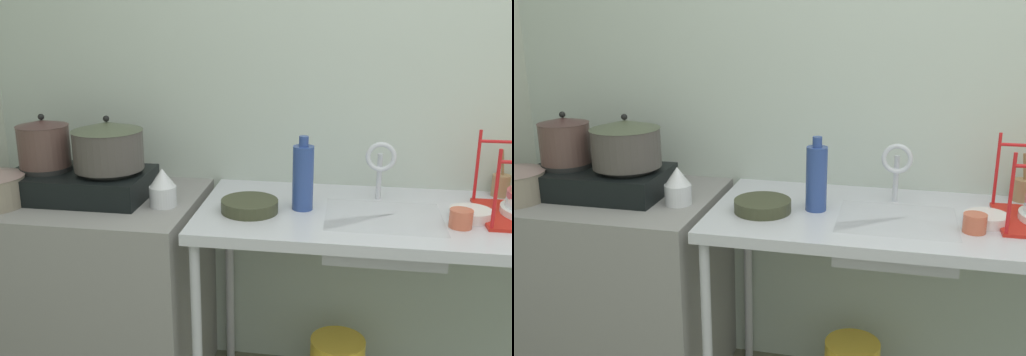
# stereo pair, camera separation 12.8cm
# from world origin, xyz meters

# --- Properties ---
(wall_back) EXTENTS (4.62, 0.10, 2.40)m
(wall_back) POSITION_xyz_m (0.00, 1.49, 1.20)
(wall_back) COLOR #B0BAB0
(wall_back) RESTS_ON ground
(counter_concrete) EXTENTS (0.91, 0.65, 0.85)m
(counter_concrete) POSITION_xyz_m (-1.41, 1.11, 0.42)
(counter_concrete) COLOR gray
(counter_concrete) RESTS_ON ground
(counter_sink) EXTENTS (1.44, 0.65, 0.85)m
(counter_sink) POSITION_xyz_m (-0.20, 1.11, 0.78)
(counter_sink) COLOR silver
(counter_sink) RESTS_ON ground
(stove) EXTENTS (0.55, 0.33, 0.12)m
(stove) POSITION_xyz_m (-1.41, 1.11, 0.90)
(stove) COLOR black
(stove) RESTS_ON counter_concrete
(pot_on_left_burner) EXTENTS (0.20, 0.20, 0.20)m
(pot_on_left_burner) POSITION_xyz_m (-1.54, 1.11, 1.06)
(pot_on_left_burner) COLOR #503934
(pot_on_left_burner) RESTS_ON stove
(pot_on_right_burner) EXTENTS (0.27, 0.27, 0.21)m
(pot_on_right_burner) POSITION_xyz_m (-1.28, 1.11, 1.06)
(pot_on_right_burner) COLOR #46403C
(pot_on_right_burner) RESTS_ON stove
(percolator) EXTENTS (0.10, 0.10, 0.15)m
(percolator) POSITION_xyz_m (-1.06, 1.06, 0.92)
(percolator) COLOR silver
(percolator) RESTS_ON counter_concrete
(sink_basin) EXTENTS (0.41, 0.35, 0.12)m
(sink_basin) POSITION_xyz_m (-0.25, 1.07, 0.78)
(sink_basin) COLOR silver
(sink_basin) RESTS_ON counter_sink
(faucet) EXTENTS (0.11, 0.07, 0.24)m
(faucet) POSITION_xyz_m (-0.26, 1.24, 1.00)
(faucet) COLOR silver
(faucet) RESTS_ON counter_sink
(frying_pan) EXTENTS (0.21, 0.21, 0.04)m
(frying_pan) POSITION_xyz_m (-0.73, 1.05, 0.87)
(frying_pan) COLOR #373A26
(frying_pan) RESTS_ON counter_sink
(cup_by_rack) EXTENTS (0.08, 0.08, 0.06)m
(cup_by_rack) POSITION_xyz_m (0.00, 1.01, 0.88)
(cup_by_rack) COLOR #C55B41
(cup_by_rack) RESTS_ON counter_sink
(small_bowl_on_drainboard) EXTENTS (0.15, 0.15, 0.04)m
(small_bowl_on_drainboard) POSITION_xyz_m (0.05, 1.09, 0.86)
(small_bowl_on_drainboard) COLOR silver
(small_bowl_on_drainboard) RESTS_ON counter_sink
(bottle_by_sink) EXTENTS (0.08, 0.08, 0.27)m
(bottle_by_sink) POSITION_xyz_m (-0.54, 1.11, 0.97)
(bottle_by_sink) COLOR navy
(bottle_by_sink) RESTS_ON counter_sink
(utensil_jar) EXTENTS (0.07, 0.07, 0.19)m
(utensil_jar) POSITION_xyz_m (0.21, 1.38, 0.89)
(utensil_jar) COLOR #9C7752
(utensil_jar) RESTS_ON counter_sink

